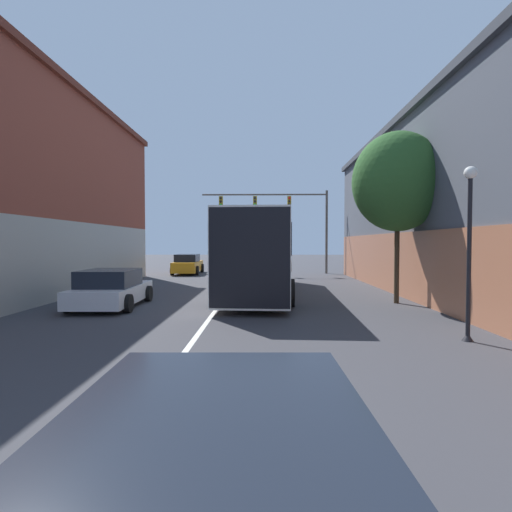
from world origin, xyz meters
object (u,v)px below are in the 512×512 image
Objects in this scene: parked_car_left_mid at (188,264)px; traffic_signal_gantry at (284,211)px; parked_car_left_near at (111,289)px; bus at (260,251)px; street_lamp at (469,245)px; street_tree_near at (398,182)px.

traffic_signal_gantry reaches higher than parked_car_left_mid.
bus is at bearing -55.14° from parked_car_left_near.
traffic_signal_gantry reaches higher than street_lamp.
bus is 2.88× the size of parked_car_left_near.
bus is at bearing 151.75° from street_tree_near.
parked_car_left_near is at bearing -173.93° from street_tree_near.
parked_car_left_near is 0.44× the size of traffic_signal_gantry.
street_lamp reaches higher than parked_car_left_mid.
bus is 9.98m from street_lamp.
traffic_signal_gantry is 15.30m from street_tree_near.
street_tree_near reaches higher than traffic_signal_gantry.
parked_car_left_near is at bearing 179.29° from parked_car_left_mid.
street_tree_near is at bearing -144.56° from parked_car_left_mid.
parked_car_left_near is 0.91× the size of parked_car_left_mid.
parked_car_left_near is (-5.26, -3.91, -1.29)m from bus.
parked_car_left_near is at bearing -113.32° from traffic_signal_gantry.
parked_car_left_near is at bearing 155.00° from street_lamp.
parked_car_left_mid is 8.18m from traffic_signal_gantry.
traffic_signal_gantry is at bearing -25.13° from parked_car_left_near.
street_tree_near is at bearing -115.88° from bus.
street_lamp reaches higher than bus.
street_tree_near is (10.47, 1.11, 3.94)m from parked_car_left_near.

